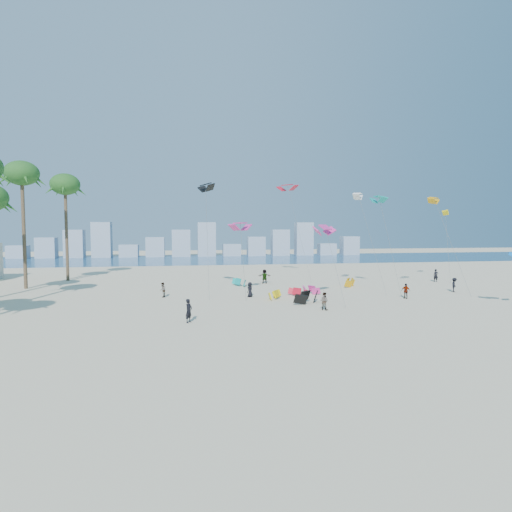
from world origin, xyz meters
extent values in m
plane|color=beige|center=(0.00, 0.00, 0.00)|extent=(220.00, 220.00, 0.00)
plane|color=navy|center=(0.00, 72.00, 0.01)|extent=(220.00, 220.00, 0.00)
imported|color=black|center=(-3.26, 9.09, 0.90)|extent=(0.72, 0.78, 1.80)
imported|color=gray|center=(8.36, 12.11, 0.77)|extent=(0.95, 0.94, 1.55)
imported|color=black|center=(3.02, 19.92, 0.77)|extent=(0.86, 0.89, 1.54)
imported|color=gray|center=(18.37, 16.45, 0.76)|extent=(0.88, 0.91, 1.52)
imported|color=black|center=(25.86, 19.52, 0.79)|extent=(1.12, 1.16, 1.59)
imported|color=gray|center=(6.40, 30.03, 0.90)|extent=(1.72, 0.70, 1.81)
imported|color=black|center=(28.96, 27.92, 0.83)|extent=(0.69, 0.54, 1.67)
imported|color=gray|center=(-5.86, 21.11, 0.76)|extent=(0.63, 0.78, 1.53)
cylinder|color=#595959|center=(2.17, 18.93, 3.80)|extent=(0.29, 2.35, 7.61)
cylinder|color=#595959|center=(18.18, 19.64, 5.26)|extent=(1.09, 3.49, 10.54)
cylinder|color=#595959|center=(24.72, 18.52, 5.23)|extent=(1.65, 4.66, 10.47)
cylinder|color=#595959|center=(-1.28, 20.73, 5.86)|extent=(0.14, 3.86, 11.73)
cylinder|color=#595959|center=(16.68, 20.89, 5.53)|extent=(1.09, 5.55, 11.07)
cylinder|color=#595959|center=(11.65, 32.86, 6.58)|extent=(1.94, 5.88, 13.16)
cylinder|color=#595959|center=(30.52, 27.88, 4.71)|extent=(1.18, 3.37, 9.43)
cylinder|color=#595959|center=(10.13, 14.31, 3.59)|extent=(0.93, 3.29, 7.19)
cylinder|color=brown|center=(-22.04, 30.00, 6.70)|extent=(0.40, 0.40, 13.39)
ellipsoid|color=#1F5920|center=(-22.04, 30.00, 13.39)|extent=(3.80, 3.80, 2.85)
cylinder|color=brown|center=(-19.24, 37.00, 6.43)|extent=(0.40, 0.40, 12.87)
ellipsoid|color=#1F5920|center=(-19.24, 37.00, 12.87)|extent=(3.80, 3.80, 2.85)
cube|color=#9EADBF|center=(-42.00, 82.00, 1.50)|extent=(4.40, 3.00, 3.00)
cube|color=#9EADBF|center=(-35.80, 82.00, 2.40)|extent=(4.40, 3.00, 4.80)
cube|color=#9EADBF|center=(-29.60, 82.00, 3.30)|extent=(4.40, 3.00, 6.60)
cube|color=#9EADBF|center=(-23.40, 82.00, 4.20)|extent=(4.40, 3.00, 8.40)
cube|color=#9EADBF|center=(-17.20, 82.00, 1.50)|extent=(4.40, 3.00, 3.00)
cube|color=#9EADBF|center=(-11.00, 82.00, 2.40)|extent=(4.40, 3.00, 4.80)
cube|color=#9EADBF|center=(-4.80, 82.00, 3.30)|extent=(4.40, 3.00, 6.60)
cube|color=#9EADBF|center=(1.40, 82.00, 4.20)|extent=(4.40, 3.00, 8.40)
cube|color=#9EADBF|center=(7.60, 82.00, 1.50)|extent=(4.40, 3.00, 3.00)
cube|color=#9EADBF|center=(13.80, 82.00, 2.40)|extent=(4.40, 3.00, 4.80)
cube|color=#9EADBF|center=(20.00, 82.00, 3.30)|extent=(4.40, 3.00, 6.60)
cube|color=#9EADBF|center=(26.20, 82.00, 4.20)|extent=(4.40, 3.00, 8.40)
cube|color=#9EADBF|center=(32.40, 82.00, 1.50)|extent=(4.40, 3.00, 3.00)
cube|color=#9EADBF|center=(38.60, 82.00, 2.40)|extent=(4.40, 3.00, 4.80)
camera|label=1|loc=(-3.30, -22.60, 7.17)|focal=29.54mm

